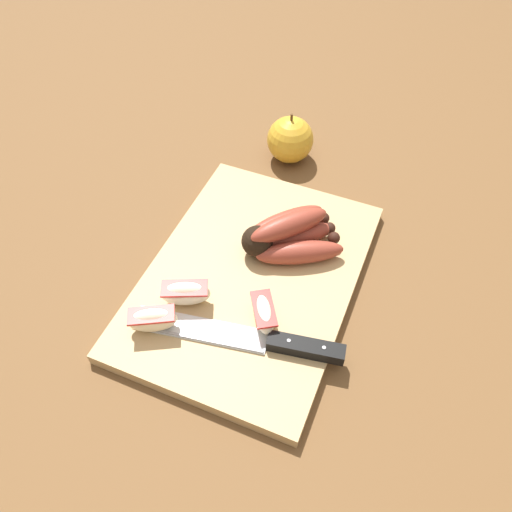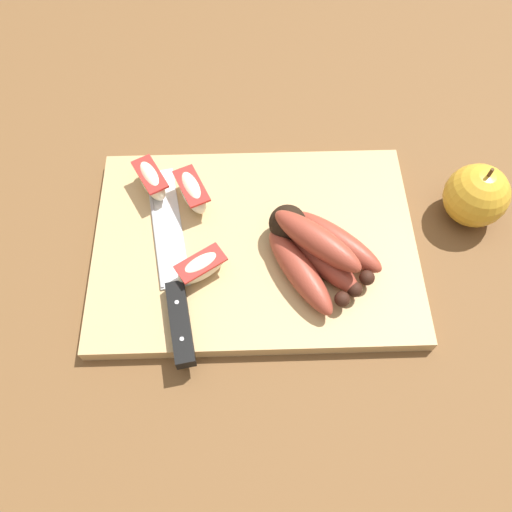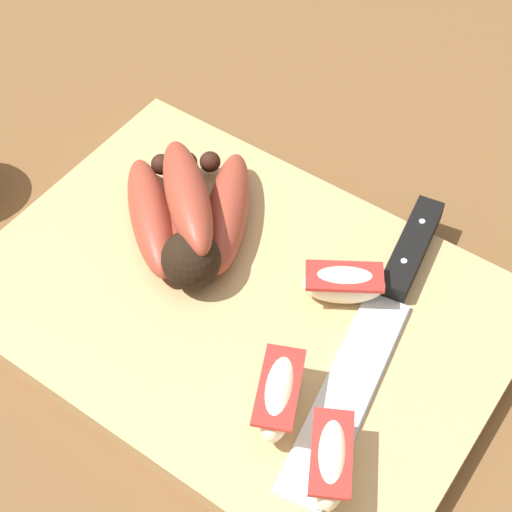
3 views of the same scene
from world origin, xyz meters
name	(u,v)px [view 3 (image 3 of 3)]	position (x,y,z in m)	size (l,w,h in m)	color
ground_plane	(257,322)	(0.00, 0.00, 0.00)	(6.00, 6.00, 0.00)	brown
cutting_board	(243,302)	(0.02, 0.00, 0.01)	(0.40, 0.29, 0.02)	tan
banana_bunch	(189,215)	(0.09, -0.03, 0.04)	(0.15, 0.16, 0.06)	black
chefs_knife	(391,295)	(-0.08, -0.07, 0.03)	(0.08, 0.28, 0.02)	silver
apple_wedge_near	(330,460)	(-0.12, 0.08, 0.04)	(0.05, 0.07, 0.04)	#F4E5C1
apple_wedge_middle	(279,395)	(-0.06, 0.06, 0.04)	(0.05, 0.07, 0.04)	#F4E5C1
apple_wedge_far	(344,284)	(-0.05, -0.05, 0.04)	(0.07, 0.06, 0.03)	#F4E5C1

